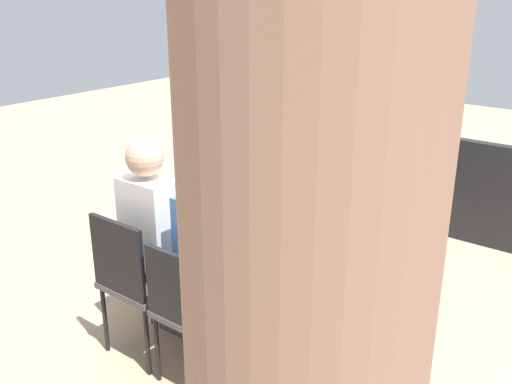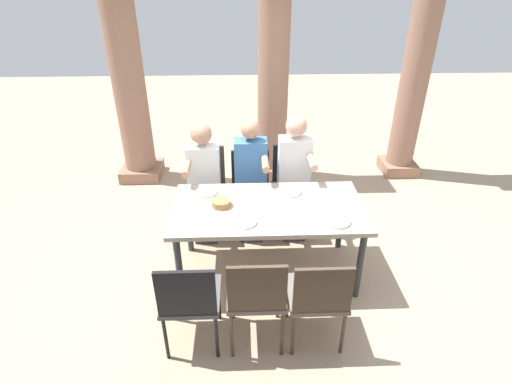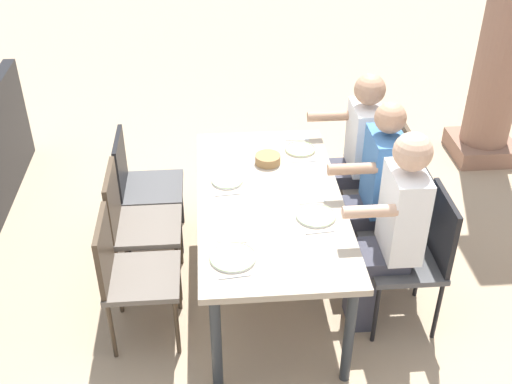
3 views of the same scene
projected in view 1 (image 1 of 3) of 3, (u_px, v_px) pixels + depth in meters
ground_plane at (267, 311)px, 4.06m from camera, size 16.00×16.00×0.00m
dining_table at (268, 222)px, 3.83m from camera, size 1.73×0.89×0.75m
chair_west_north at (265, 336)px, 2.87m from camera, size 0.44×0.44×0.92m
chair_west_south at (410, 228)px, 4.16m from camera, size 0.44×0.44×0.87m
chair_mid_north at (193, 306)px, 3.17m from camera, size 0.44×0.44×0.86m
chair_mid_south at (350, 209)px, 4.44m from camera, size 0.44×0.44×0.89m
chair_east_north at (136, 276)px, 3.42m from camera, size 0.44×0.44×0.93m
chair_east_south at (300, 199)px, 4.71m from camera, size 0.44×0.44×0.86m
diner_woman_green at (289, 290)px, 2.96m from camera, size 0.35×0.50×1.27m
diner_man_white at (215, 262)px, 3.24m from camera, size 0.34×0.49×1.30m
diner_guest_third at (157, 236)px, 3.50m from camera, size 0.34×0.50×1.35m
patio_railing at (398, 177)px, 5.42m from camera, size 4.13×0.10×0.90m
plate_0 at (321, 248)px, 3.27m from camera, size 0.21×0.21×0.02m
fork_0 at (344, 256)px, 3.19m from camera, size 0.02×0.17×0.01m
spoon_0 at (299, 242)px, 3.36m from camera, size 0.02×0.17×0.01m
plate_1 at (316, 206)px, 3.86m from camera, size 0.20×0.20×0.02m
fork_1 at (336, 212)px, 3.78m from camera, size 0.03×0.17×0.01m
spoon_1 at (298, 202)px, 3.95m from camera, size 0.03×0.17×0.01m
plate_2 at (218, 214)px, 3.74m from camera, size 0.24×0.24×0.02m
fork_2 at (236, 220)px, 3.65m from camera, size 0.03×0.17×0.01m
spoon_2 at (201, 210)px, 3.83m from camera, size 0.03×0.17×0.01m
plate_3 at (228, 183)px, 4.31m from camera, size 0.26×0.26×0.02m
fork_3 at (244, 188)px, 4.23m from camera, size 0.03×0.17×0.01m
spoon_3 at (213, 180)px, 4.40m from camera, size 0.03×0.17×0.01m
bread_basket at (321, 224)px, 3.53m from camera, size 0.17×0.17×0.06m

